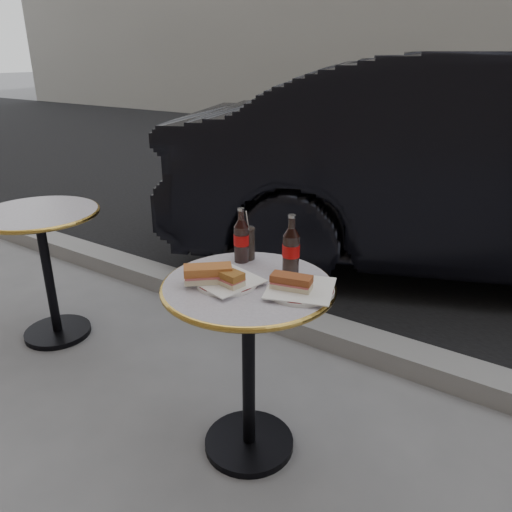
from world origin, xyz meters
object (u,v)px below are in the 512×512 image
Objects in this scene: cola_bottle_left at (241,235)px; parked_car at (500,169)px; bistro_table at (249,370)px; cola_glass at (247,243)px; plate_left at (227,282)px; cola_bottle_right at (291,245)px; plate_right at (300,290)px.

parked_car is (0.53, 2.32, -0.09)m from cola_bottle_left.
bistro_table is 0.49m from cola_glass.
parked_car is (0.45, 2.52, 0.01)m from plate_left.
parked_car is at bearing 82.51° from cola_bottle_right.
cola_glass is at bearing 144.77° from parked_car.
cola_bottle_right is at bearing -9.49° from cola_glass.
parked_car is (0.39, 2.48, 0.38)m from bistro_table.
cola_bottle_right is (-0.10, 0.10, 0.11)m from plate_right.
cola_bottle_left reaches higher than bistro_table.
plate_left is at bearing -72.00° from cola_glass.
parked_car is at bearing 81.02° from bistro_table.
parked_car reaches higher than plate_left.
cola_bottle_right is at bearing 53.28° from plate_left.
cola_glass is (-0.22, 0.04, -0.05)m from cola_bottle_right.
plate_right is (0.19, 0.04, 0.37)m from bistro_table.
bistro_table is at bearing -119.84° from cola_bottle_right.
cola_bottle_right is at bearing 134.09° from plate_right.
cola_glass is (-0.32, 0.14, 0.06)m from plate_right.
cola_bottle_right is at bearing 60.16° from bistro_table.
plate_right is at bearing 20.05° from plate_left.
bistro_table is at bearing -166.59° from plate_right.
plate_right is 2.44m from parked_car.
bistro_table is 0.42m from plate_right.
cola_bottle_right reaches higher than bistro_table.
plate_left is at bearing -142.68° from bistro_table.
parked_car reaches higher than cola_bottle_left.
parked_car is (0.53, 2.29, -0.05)m from cola_glass.
bistro_table is at bearing -47.85° from cola_bottle_left.
bistro_table is at bearing -54.09° from cola_glass.
parked_car is at bearing 77.06° from cola_glass.
plate_left is 0.94× the size of plate_right.
cola_bottle_left reaches higher than plate_right.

